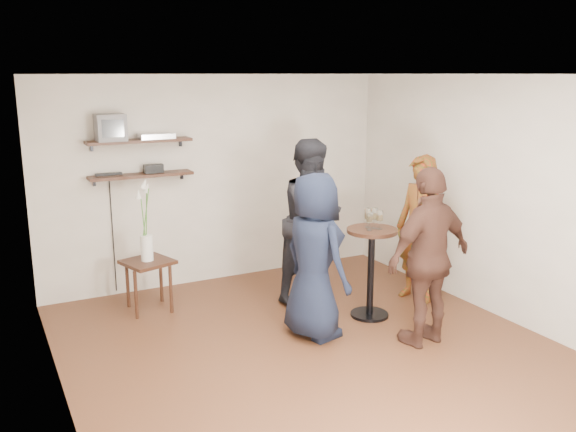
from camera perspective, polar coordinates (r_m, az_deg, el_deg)
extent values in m
cube|color=#4F2919|center=(5.99, 2.64, -12.82)|extent=(4.50, 5.00, 0.04)
cube|color=white|center=(5.39, 2.94, 13.33)|extent=(4.50, 5.00, 0.04)
cube|color=beige|center=(7.78, -6.61, 3.42)|extent=(4.50, 0.04, 2.60)
cube|color=beige|center=(3.69, 23.10, -8.59)|extent=(4.50, 0.04, 2.60)
cube|color=beige|center=(4.85, -21.13, -3.33)|extent=(0.04, 5.00, 2.60)
cube|color=beige|center=(6.94, 19.21, 1.60)|extent=(0.04, 5.00, 2.60)
cube|color=black|center=(7.27, -13.74, 6.84)|extent=(1.20, 0.25, 0.04)
cube|color=black|center=(7.32, -13.57, 3.73)|extent=(1.20, 0.25, 0.04)
cube|color=#59595B|center=(7.19, -16.31, 7.96)|extent=(0.32, 0.30, 0.30)
cube|color=silver|center=(7.31, -12.24, 7.32)|extent=(0.40, 0.24, 0.06)
cube|color=black|center=(7.35, -12.47, 4.35)|extent=(0.22, 0.10, 0.10)
cube|color=black|center=(7.29, -16.43, 3.77)|extent=(0.30, 0.05, 0.03)
cube|color=black|center=(6.97, -13.00, -4.22)|extent=(0.61, 0.61, 0.04)
cylinder|color=black|center=(6.84, -14.04, -7.18)|extent=(0.04, 0.04, 0.54)
cylinder|color=black|center=(6.93, -10.91, -6.75)|extent=(0.04, 0.04, 0.54)
cylinder|color=black|center=(7.20, -14.78, -6.20)|extent=(0.04, 0.04, 0.54)
cylinder|color=black|center=(7.28, -11.80, -5.81)|extent=(0.04, 0.04, 0.54)
cylinder|color=white|center=(6.92, -13.07, -2.93)|extent=(0.13, 0.13, 0.29)
cylinder|color=#377521|center=(6.84, -13.36, -0.58)|extent=(0.01, 0.07, 0.53)
cone|color=silver|center=(6.77, -13.83, 2.04)|extent=(0.07, 0.08, 0.12)
cylinder|color=#377521|center=(6.86, -13.11, -0.29)|extent=(0.03, 0.05, 0.59)
cone|color=silver|center=(6.81, -13.06, 2.65)|extent=(0.10, 0.12, 0.12)
cylinder|color=#377521|center=(6.82, -13.19, -0.11)|extent=(0.09, 0.08, 0.64)
cone|color=silver|center=(6.72, -13.30, 3.00)|extent=(0.12, 0.12, 0.12)
cylinder|color=black|center=(6.57, 7.87, -1.37)|extent=(0.54, 0.54, 0.04)
cylinder|color=black|center=(6.70, 7.75, -5.34)|extent=(0.07, 0.07, 0.92)
cylinder|color=black|center=(6.87, 7.62, -9.10)|extent=(0.42, 0.42, 0.03)
cylinder|color=silver|center=(6.50, 7.60, -1.30)|extent=(0.06, 0.06, 0.00)
cylinder|color=silver|center=(6.49, 7.62, -0.90)|extent=(0.01, 0.01, 0.09)
cylinder|color=silver|center=(6.47, 7.64, -0.05)|extent=(0.07, 0.07, 0.11)
cylinder|color=tan|center=(6.47, 7.64, -0.25)|extent=(0.06, 0.06, 0.06)
cylinder|color=silver|center=(6.56, 8.53, -1.20)|extent=(0.06, 0.06, 0.00)
cylinder|color=silver|center=(6.55, 8.55, -0.80)|extent=(0.01, 0.01, 0.09)
cylinder|color=silver|center=(6.52, 8.58, 0.05)|extent=(0.07, 0.07, 0.11)
cylinder|color=tan|center=(6.53, 8.57, -0.15)|extent=(0.06, 0.06, 0.06)
cylinder|color=silver|center=(6.61, 7.45, -1.06)|extent=(0.06, 0.06, 0.00)
cylinder|color=silver|center=(6.60, 7.46, -0.65)|extent=(0.01, 0.01, 0.09)
cylinder|color=silver|center=(6.57, 7.49, 0.23)|extent=(0.07, 0.07, 0.11)
cylinder|color=tan|center=(6.58, 7.48, 0.03)|extent=(0.06, 0.06, 0.06)
cylinder|color=silver|center=(6.58, 8.02, -1.14)|extent=(0.07, 0.07, 0.00)
cylinder|color=silver|center=(6.57, 8.03, -0.70)|extent=(0.01, 0.01, 0.10)
cylinder|color=silver|center=(6.54, 8.06, 0.23)|extent=(0.07, 0.07, 0.12)
cylinder|color=tan|center=(6.55, 8.06, 0.02)|extent=(0.07, 0.07, 0.07)
imported|color=red|center=(7.21, 12.21, -1.18)|extent=(0.54, 0.70, 1.71)
imported|color=black|center=(7.04, 2.36, -0.44)|extent=(1.12, 1.00, 1.90)
imported|color=black|center=(6.05, 2.51, -3.80)|extent=(0.69, 0.91, 1.68)
imported|color=#42251C|center=(6.04, 13.07, -3.77)|extent=(1.08, 0.55, 1.76)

